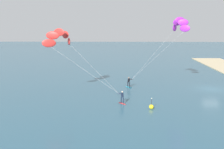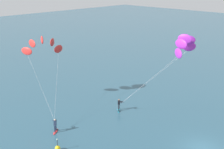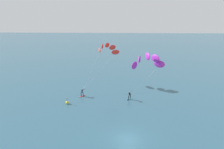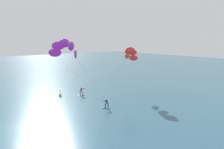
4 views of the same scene
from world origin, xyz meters
name	(u,v)px [view 4 (image 4 of 4)]	position (x,y,z in m)	size (l,w,h in m)	color
ground_plane	(23,128)	(0.00, 0.00, 0.00)	(240.00, 240.00, 0.00)	#2D566B
kitesurfer_nearshore	(67,51)	(2.73, 5.20, 9.71)	(5.30, 10.12, 11.31)	#23ADD1
kitesurfer_mid_water	(128,55)	(-4.18, 22.86, 8.01)	(8.36, 11.50, 9.58)	red
marker_buoy	(60,95)	(-11.04, 10.76, 0.30)	(0.56, 0.56, 1.38)	yellow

